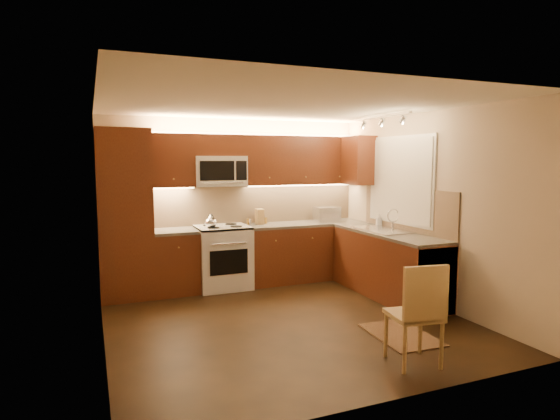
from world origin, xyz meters
name	(u,v)px	position (x,y,z in m)	size (l,w,h in m)	color
floor	(286,321)	(0.00, 0.00, 0.00)	(4.00, 4.00, 0.01)	black
ceiling	(286,104)	(0.00, 0.00, 2.50)	(4.00, 4.00, 0.01)	beige
wall_back	(235,201)	(0.00, 2.00, 1.25)	(4.00, 0.01, 2.50)	#BFA98C
wall_front	(390,244)	(0.00, -2.00, 1.25)	(4.00, 0.01, 2.50)	#BFA98C
wall_left	(100,224)	(-2.00, 0.00, 1.25)	(0.01, 4.00, 2.50)	#BFA98C
wall_right	(426,208)	(2.00, 0.00, 1.25)	(0.01, 4.00, 2.50)	#BFA98C
pantry	(125,214)	(-1.65, 1.70, 1.15)	(0.70, 0.60, 2.30)	#451A0E
base_cab_back_left	(175,263)	(-0.99, 1.70, 0.43)	(0.62, 0.60, 0.86)	#451A0E
counter_back_left	(175,231)	(-0.99, 1.70, 0.88)	(0.62, 0.60, 0.04)	#3E3B38
base_cab_back_right	(304,252)	(1.04, 1.70, 0.43)	(1.92, 0.60, 0.86)	#451A0E
counter_back_right	(305,224)	(1.04, 1.70, 0.88)	(1.92, 0.60, 0.04)	#3E3B38
base_cab_right	(388,265)	(1.70, 0.40, 0.43)	(0.60, 2.00, 0.86)	#451A0E
counter_right	(388,233)	(1.70, 0.40, 0.88)	(0.60, 2.00, 0.04)	#3E3B38
dishwasher	(421,277)	(1.70, -0.30, 0.43)	(0.58, 0.60, 0.84)	silver
backsplash_back	(257,204)	(0.35, 1.99, 1.20)	(3.30, 0.02, 0.60)	tan
backsplash_right	(407,209)	(1.99, 0.40, 1.20)	(0.02, 2.00, 0.60)	tan
upper_cab_back_left	(171,160)	(-0.99, 1.82, 1.88)	(0.62, 0.35, 0.75)	#451A0E
upper_cab_back_right	(302,160)	(1.04, 1.82, 1.88)	(1.92, 0.35, 0.75)	#451A0E
upper_cab_bridge	(219,145)	(-0.30, 1.82, 2.09)	(0.76, 0.35, 0.31)	#451A0E
upper_cab_right_corner	(359,160)	(1.82, 1.40, 1.88)	(0.35, 0.50, 0.75)	#451A0E
stove	(223,257)	(-0.30, 1.68, 0.46)	(0.76, 0.65, 0.92)	silver
microwave	(219,171)	(-0.30, 1.81, 1.72)	(0.76, 0.38, 0.44)	silver
window_frame	(400,180)	(1.99, 0.55, 1.60)	(0.03, 1.44, 1.24)	silver
window_blinds	(399,180)	(1.97, 0.55, 1.60)	(0.02, 1.36, 1.16)	silver
sink	(382,225)	(1.70, 0.55, 0.98)	(0.52, 0.86, 0.15)	silver
faucet	(393,219)	(1.88, 0.55, 1.05)	(0.20, 0.04, 0.30)	silver
track_light_bar	(382,116)	(1.55, 0.40, 2.46)	(0.04, 1.20, 0.03)	silver
kettle	(211,221)	(-0.50, 1.57, 1.02)	(0.18, 0.18, 0.20)	silver
toaster_oven	(327,214)	(1.45, 1.74, 1.01)	(0.38, 0.29, 0.23)	silver
knife_block	(260,216)	(0.33, 1.82, 1.02)	(0.11, 0.17, 0.23)	#A47B4A
spice_jar_a	(250,222)	(0.17, 1.80, 0.95)	(0.05, 0.05, 0.09)	silver
spice_jar_b	(266,220)	(0.44, 1.85, 0.95)	(0.04, 0.04, 0.09)	olive
spice_jar_c	(249,221)	(0.19, 1.90, 0.94)	(0.05, 0.05, 0.08)	silver
spice_jar_d	(248,222)	(0.14, 1.81, 0.95)	(0.05, 0.05, 0.09)	olive
soap_bottle	(379,220)	(1.94, 0.98, 0.98)	(0.08, 0.08, 0.17)	#BBBBBF
rug	(401,335)	(0.96, -0.90, 0.01)	(0.58, 0.87, 0.01)	black
dining_chair	(414,313)	(0.64, -1.50, 0.48)	(0.43, 0.43, 0.96)	#A47B4A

